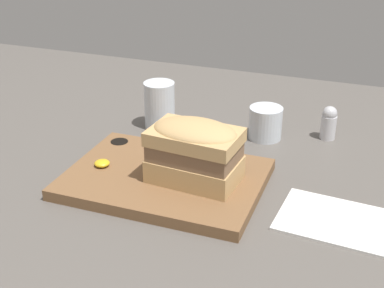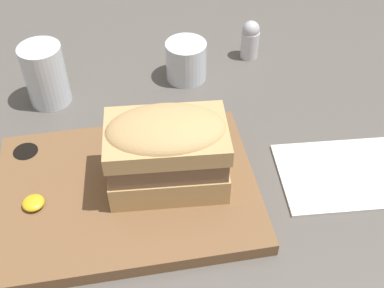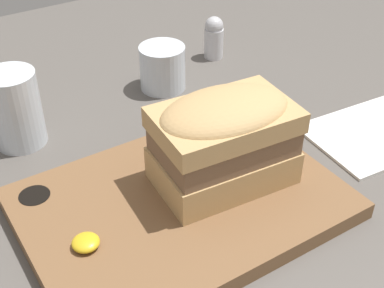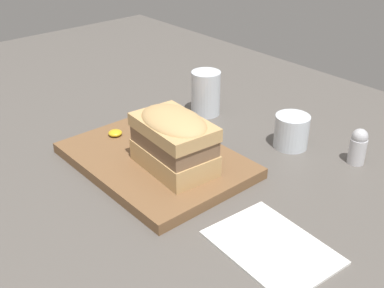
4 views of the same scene
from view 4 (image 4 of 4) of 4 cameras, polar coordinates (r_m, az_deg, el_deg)
The scene contains 8 objects.
dining_table at distance 87.95cm, azimuth -2.33°, elevation -3.65°, with size 196.52×126.19×2.00cm.
serving_board at distance 88.79cm, azimuth -4.34°, elevation -1.87°, with size 33.19×24.07×2.02cm.
sandwich at distance 81.71cm, azimuth -2.16°, elevation 0.67°, with size 15.29×10.43×10.57cm.
mustard_dollop at distance 95.80cm, azimuth -9.09°, elevation 1.30°, with size 2.72×2.72×1.09cm.
water_glass at distance 107.00cm, azimuth 1.64°, elevation 5.73°, with size 6.44×6.44×9.84cm.
wine_glass at distance 95.67cm, azimuth 11.69°, elevation 1.28°, with size 6.72×6.72×6.58cm.
napkin at distance 71.06cm, azimuth 9.45°, elevation -11.96°, with size 18.53×14.02×0.40cm.
salt_shaker at distance 92.96cm, azimuth 19.09°, elevation -0.22°, with size 3.11×3.11×6.95cm.
Camera 4 is at (58.34, -45.98, 48.09)cm, focal length 45.00 mm.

